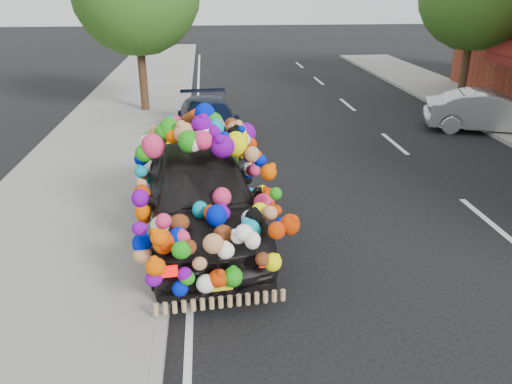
# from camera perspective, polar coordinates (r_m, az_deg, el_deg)

# --- Properties ---
(ground) EXTENTS (100.00, 100.00, 0.00)m
(ground) POSITION_cam_1_polar(r_m,az_deg,el_deg) (9.27, 5.24, -4.22)
(ground) COLOR black
(ground) RESTS_ON ground
(sidewalk) EXTENTS (4.00, 60.00, 0.12)m
(sidewalk) POSITION_cam_1_polar(r_m,az_deg,el_deg) (9.47, -21.35, -4.80)
(sidewalk) COLOR gray
(sidewalk) RESTS_ON ground
(kerb) EXTENTS (0.15, 60.00, 0.13)m
(kerb) POSITION_cam_1_polar(r_m,az_deg,el_deg) (9.11, -9.46, -4.48)
(kerb) COLOR gray
(kerb) RESTS_ON ground
(lane_markings) EXTENTS (6.00, 50.00, 0.01)m
(lane_markings) POSITION_cam_1_polar(r_m,az_deg,el_deg) (10.52, 24.91, -2.93)
(lane_markings) COLOR silver
(lane_markings) RESTS_ON ground
(plush_art_car) EXTENTS (2.71, 5.10, 2.26)m
(plush_art_car) POSITION_cam_1_polar(r_m,az_deg,el_deg) (8.55, -6.29, 1.87)
(plush_art_car) COLOR black
(plush_art_car) RESTS_ON ground
(navy_sedan) EXTENTS (1.96, 4.20, 1.19)m
(navy_sedan) POSITION_cam_1_polar(r_m,az_deg,el_deg) (14.23, -5.46, 7.96)
(navy_sedan) COLOR black
(navy_sedan) RESTS_ON ground
(silver_hatchback) EXTENTS (3.94, 2.43, 1.23)m
(silver_hatchback) POSITION_cam_1_polar(r_m,az_deg,el_deg) (16.82, 25.11, 8.30)
(silver_hatchback) COLOR #A5A7AD
(silver_hatchback) RESTS_ON ground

